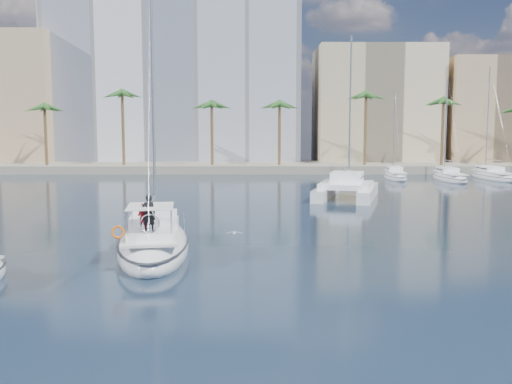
{
  "coord_description": "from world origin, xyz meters",
  "views": [
    {
      "loc": [
        1.14,
        -27.76,
        6.8
      ],
      "look_at": [
        1.33,
        1.5,
        3.46
      ],
      "focal_mm": 40.0,
      "sensor_mm": 36.0,
      "label": 1
    }
  ],
  "objects": [
    {
      "name": "ground",
      "position": [
        0.0,
        0.0,
        0.0
      ],
      "size": [
        160.0,
        160.0,
        0.0
      ],
      "primitive_type": "plane",
      "color": "black",
      "rests_on": "ground"
    },
    {
      "name": "quay",
      "position": [
        0.0,
        61.0,
        0.6
      ],
      "size": [
        120.0,
        14.0,
        1.2
      ],
      "primitive_type": "cube",
      "color": "gray",
      "rests_on": "ground"
    },
    {
      "name": "building_modern",
      "position": [
        -12.0,
        73.0,
        14.0
      ],
      "size": [
        42.0,
        16.0,
        28.0
      ],
      "primitive_type": "cube",
      "color": "silver",
      "rests_on": "ground"
    },
    {
      "name": "building_beige",
      "position": [
        22.0,
        70.0,
        10.0
      ],
      "size": [
        20.0,
        14.0,
        20.0
      ],
      "primitive_type": "cube",
      "color": "beige",
      "rests_on": "ground"
    },
    {
      "name": "building_tan_right",
      "position": [
        42.0,
        68.0,
        9.0
      ],
      "size": [
        18.0,
        12.0,
        18.0
      ],
      "primitive_type": "cube",
      "color": "tan",
      "rests_on": "ground"
    },
    {
      "name": "palm_left",
      "position": [
        -34.0,
        57.0,
        10.28
      ],
      "size": [
        3.6,
        3.6,
        12.3
      ],
      "color": "brown",
      "rests_on": "ground"
    },
    {
      "name": "palm_centre",
      "position": [
        0.0,
        57.0,
        10.28
      ],
      "size": [
        3.6,
        3.6,
        12.3
      ],
      "color": "brown",
      "rests_on": "ground"
    },
    {
      "name": "palm_right",
      "position": [
        34.0,
        57.0,
        10.28
      ],
      "size": [
        3.6,
        3.6,
        12.3
      ],
      "color": "brown",
      "rests_on": "ground"
    },
    {
      "name": "main_sloop",
      "position": [
        -4.24,
        2.79,
        0.54
      ],
      "size": [
        5.27,
        12.32,
        17.71
      ],
      "rotation": [
        0.0,
        0.0,
        0.13
      ],
      "color": "white",
      "rests_on": "ground"
    },
    {
      "name": "catamaran",
      "position": [
        10.24,
        26.78,
        1.11
      ],
      "size": [
        7.99,
        11.6,
        15.57
      ],
      "rotation": [
        0.0,
        0.0,
        -0.28
      ],
      "color": "white",
      "rests_on": "ground"
    },
    {
      "name": "seagull",
      "position": [
        0.11,
        4.26,
        0.8
      ],
      "size": [
        0.97,
        0.41,
        0.18
      ],
      "color": "silver",
      "rests_on": "ground"
    },
    {
      "name": "moored_yacht_a",
      "position": [
        20.0,
        47.0,
        0.0
      ],
      "size": [
        3.37,
        9.52,
        11.9
      ],
      "primitive_type": null,
      "rotation": [
        0.0,
        0.0,
        -0.07
      ],
      "color": "white",
      "rests_on": "ground"
    },
    {
      "name": "moored_yacht_b",
      "position": [
        26.5,
        45.0,
        0.0
      ],
      "size": [
        3.32,
        10.83,
        13.72
      ],
      "primitive_type": null,
      "rotation": [
        0.0,
        0.0,
        -0.02
      ],
      "color": "white",
      "rests_on": "ground"
    },
    {
      "name": "moored_yacht_c",
      "position": [
        33.0,
        47.0,
        0.0
      ],
      "size": [
        3.98,
        12.33,
        15.54
      ],
      "primitive_type": null,
      "rotation": [
        0.0,
        0.0,
        0.03
      ],
      "color": "white",
      "rests_on": "ground"
    }
  ]
}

